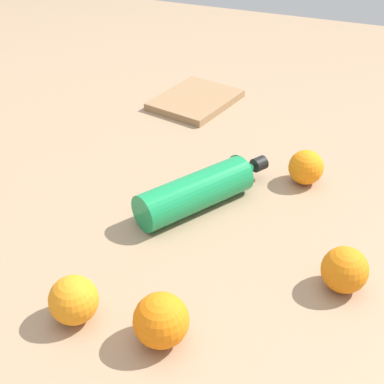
{
  "coord_description": "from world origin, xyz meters",
  "views": [
    {
      "loc": [
        0.8,
        0.3,
        0.61
      ],
      "look_at": [
        0.01,
        -0.0,
        0.03
      ],
      "focal_mm": 52.96,
      "sensor_mm": 36.0,
      "label": 1
    }
  ],
  "objects_px": {
    "orange_0": "(74,300)",
    "orange_3": "(345,270)",
    "orange_1": "(306,167)",
    "orange_2": "(161,320)",
    "cutting_board": "(196,100)",
    "water_bottle": "(201,188)"
  },
  "relations": [
    {
      "from": "orange_2",
      "to": "cutting_board",
      "type": "relative_size",
      "value": 0.38
    },
    {
      "from": "orange_1",
      "to": "cutting_board",
      "type": "relative_size",
      "value": 0.33
    },
    {
      "from": "orange_0",
      "to": "orange_3",
      "type": "distance_m",
      "value": 0.4
    },
    {
      "from": "water_bottle",
      "to": "orange_2",
      "type": "distance_m",
      "value": 0.33
    },
    {
      "from": "orange_3",
      "to": "orange_1",
      "type": "bearing_deg",
      "value": -156.95
    },
    {
      "from": "water_bottle",
      "to": "orange_2",
      "type": "xyz_separation_m",
      "value": [
        0.33,
        0.06,
        0.0
      ]
    },
    {
      "from": "orange_1",
      "to": "orange_3",
      "type": "relative_size",
      "value": 0.95
    },
    {
      "from": "water_bottle",
      "to": "orange_1",
      "type": "height_order",
      "value": "water_bottle"
    },
    {
      "from": "orange_0",
      "to": "cutting_board",
      "type": "relative_size",
      "value": 0.35
    },
    {
      "from": "orange_3",
      "to": "cutting_board",
      "type": "relative_size",
      "value": 0.35
    },
    {
      "from": "orange_2",
      "to": "orange_3",
      "type": "relative_size",
      "value": 1.08
    },
    {
      "from": "orange_1",
      "to": "orange_2",
      "type": "bearing_deg",
      "value": -12.01
    },
    {
      "from": "orange_0",
      "to": "orange_3",
      "type": "height_order",
      "value": "same"
    },
    {
      "from": "orange_1",
      "to": "orange_3",
      "type": "height_order",
      "value": "orange_3"
    },
    {
      "from": "water_bottle",
      "to": "orange_3",
      "type": "height_order",
      "value": "orange_3"
    },
    {
      "from": "orange_3",
      "to": "cutting_board",
      "type": "distance_m",
      "value": 0.69
    },
    {
      "from": "orange_1",
      "to": "orange_3",
      "type": "bearing_deg",
      "value": 23.05
    },
    {
      "from": "water_bottle",
      "to": "orange_3",
      "type": "distance_m",
      "value": 0.31
    },
    {
      "from": "orange_3",
      "to": "orange_2",
      "type": "bearing_deg",
      "value": -47.69
    },
    {
      "from": "orange_2",
      "to": "orange_3",
      "type": "bearing_deg",
      "value": 132.31
    },
    {
      "from": "water_bottle",
      "to": "orange_1",
      "type": "bearing_deg",
      "value": -16.93
    },
    {
      "from": "orange_1",
      "to": "orange_2",
      "type": "xyz_separation_m",
      "value": [
        0.47,
        -0.1,
        0.0
      ]
    }
  ]
}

